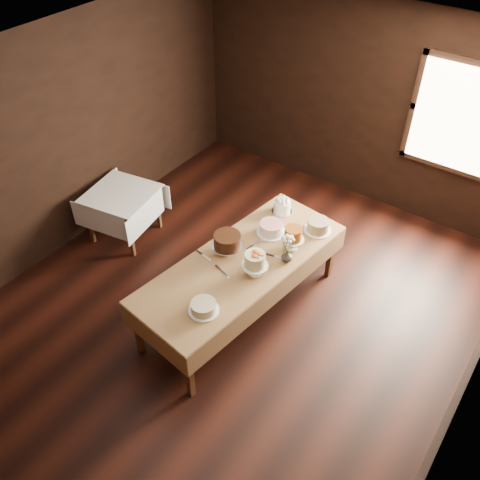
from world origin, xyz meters
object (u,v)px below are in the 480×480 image
at_px(cake_speckled, 318,226).
at_px(cake_server_a, 225,274).
at_px(cake_lattice, 271,229).
at_px(cake_server_c, 258,243).
at_px(flower_vase, 287,256).
at_px(cake_cream, 204,307).
at_px(cake_server_e, 206,257).
at_px(cake_meringue, 282,207).
at_px(display_table, 241,266).
at_px(cake_chocolate, 227,244).
at_px(cake_caramel, 293,239).
at_px(cake_flowers, 255,265).
at_px(side_table, 121,198).
at_px(cake_server_d, 281,258).

xyz_separation_m(cake_speckled, cake_server_a, (-0.44, -1.19, -0.07)).
distance_m(cake_lattice, cake_server_c, 0.24).
bearing_deg(cake_lattice, flower_vase, -37.06).
distance_m(cake_cream, cake_server_e, 0.76).
bearing_deg(cake_server_e, cake_meringue, 87.29).
bearing_deg(cake_cream, display_table, 97.73).
xyz_separation_m(cake_chocolate, cake_server_e, (-0.13, -0.20, -0.11)).
distance_m(cake_chocolate, cake_cream, 0.87).
distance_m(cake_caramel, cake_server_c, 0.40).
relative_size(display_table, cake_meringue, 10.69).
bearing_deg(cake_lattice, cake_flowers, -71.31).
distance_m(cake_cream, cake_server_c, 1.14).
distance_m(cake_lattice, cake_caramel, 0.35).
relative_size(side_table, cake_caramel, 3.28).
height_order(cake_speckled, cake_flowers, cake_flowers).
distance_m(cake_meringue, flower_vase, 0.86).
xyz_separation_m(cake_meringue, flower_vase, (0.50, -0.70, -0.01)).
height_order(cake_caramel, cake_flowers, cake_caramel).
bearing_deg(cake_caramel, cake_server_c, -157.20).
distance_m(cake_lattice, cake_server_d, 0.44).
height_order(cake_caramel, cake_server_e, cake_caramel).
height_order(cake_caramel, cake_server_a, cake_caramel).
bearing_deg(cake_server_e, cake_server_a, -6.96).
relative_size(cake_caramel, cake_flowers, 0.96).
xyz_separation_m(cake_cream, cake_server_c, (-0.14, 1.13, -0.05)).
distance_m(cake_flowers, flower_vase, 0.41).
bearing_deg(cake_server_c, cake_chocolate, 163.33).
bearing_deg(side_table, cake_chocolate, -5.53).
xyz_separation_m(cake_flowers, flower_vase, (0.17, 0.36, -0.06)).
xyz_separation_m(cake_flowers, cake_server_d, (0.10, 0.36, -0.12)).
height_order(display_table, cake_server_a, cake_server_a).
xyz_separation_m(cake_server_d, flower_vase, (0.07, 0.00, 0.06)).
xyz_separation_m(cake_meringue, cake_chocolate, (-0.10, -0.96, 0.04)).
relative_size(cake_meringue, cake_server_a, 1.02).
bearing_deg(cake_server_e, cake_cream, -44.94).
xyz_separation_m(display_table, flower_vase, (0.39, 0.30, 0.12)).
relative_size(cake_server_d, cake_server_e, 1.00).
bearing_deg(cake_chocolate, cake_flowers, -13.33).
relative_size(cake_flowers, flower_vase, 2.36).
distance_m(cake_meringue, cake_cream, 1.79).
height_order(side_table, flower_vase, flower_vase).
relative_size(display_table, cake_server_e, 10.86).
height_order(display_table, cake_caramel, cake_caramel).
xyz_separation_m(cake_lattice, cake_server_d, (0.32, -0.30, -0.06)).
height_order(display_table, cake_server_e, cake_server_e).
xyz_separation_m(cake_meringue, cake_cream, (0.22, -1.77, -0.02)).
bearing_deg(cake_server_c, cake_server_e, 161.53).
relative_size(cake_meringue, cake_flowers, 0.80).
distance_m(cake_lattice, flower_vase, 0.49).
height_order(cake_meringue, flower_vase, cake_meringue).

